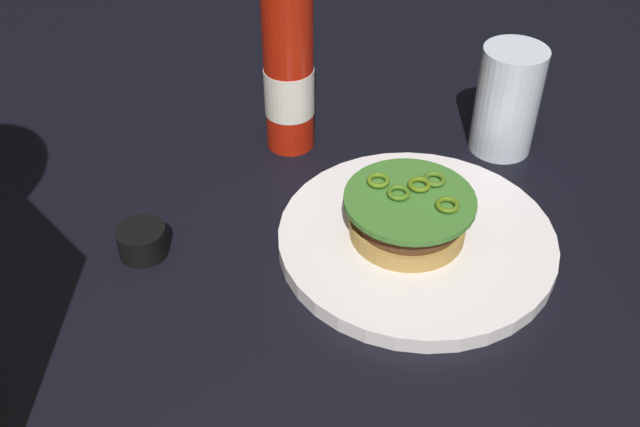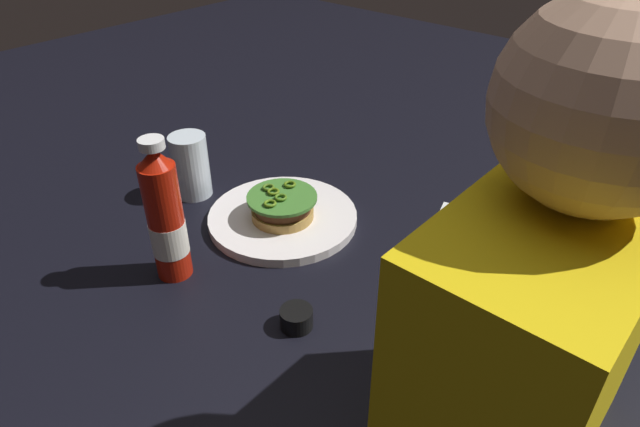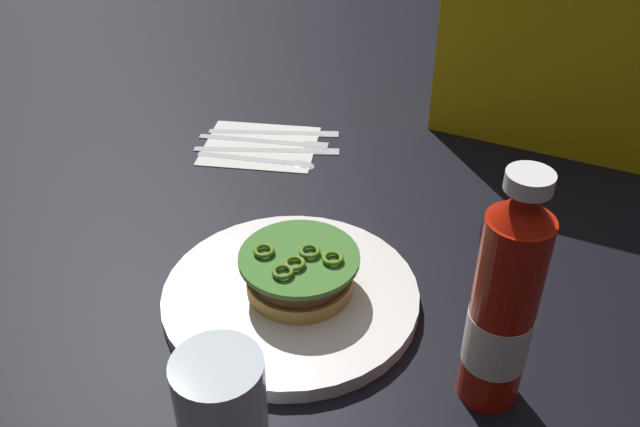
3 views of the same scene
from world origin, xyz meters
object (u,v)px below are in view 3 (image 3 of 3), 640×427
(dinner_plate, at_px, (291,296))
(burger_sandwich, at_px, (299,272))
(butter_knife, at_px, (276,148))
(napkin, at_px, (260,145))
(steak_knife, at_px, (282,131))
(spoon_utensil, at_px, (273,159))
(ketchup_bottle, at_px, (503,308))
(water_glass, at_px, (223,419))
(condiment_cup, at_px, (501,232))
(fork_utensil, at_px, (274,140))

(dinner_plate, distance_m, burger_sandwich, 0.03)
(dinner_plate, xyz_separation_m, butter_knife, (-0.17, 0.28, -0.00))
(napkin, distance_m, steak_knife, 0.05)
(spoon_utensil, bearing_deg, napkin, 140.68)
(ketchup_bottle, distance_m, water_glass, 0.26)
(condiment_cup, distance_m, fork_utensil, 0.38)
(spoon_utensil, distance_m, steak_knife, 0.09)
(steak_knife, bearing_deg, spoon_utensil, -71.01)
(water_glass, bearing_deg, burger_sandwich, 100.65)
(ketchup_bottle, xyz_separation_m, steak_knife, (-0.42, 0.36, -0.10))
(steak_knife, bearing_deg, dinner_plate, -60.46)
(spoon_utensil, relative_size, butter_knife, 0.84)
(dinner_plate, distance_m, napkin, 0.35)
(dinner_plate, bearing_deg, butter_knife, 121.31)
(dinner_plate, xyz_separation_m, burger_sandwich, (0.01, 0.01, 0.03))
(water_glass, distance_m, napkin, 0.56)
(burger_sandwich, xyz_separation_m, steak_knife, (-0.20, 0.33, -0.04))
(ketchup_bottle, xyz_separation_m, napkin, (-0.43, 0.32, -0.11))
(ketchup_bottle, height_order, water_glass, ketchup_bottle)
(condiment_cup, relative_size, napkin, 0.29)
(condiment_cup, distance_m, napkin, 0.39)
(dinner_plate, relative_size, spoon_utensil, 1.62)
(water_glass, relative_size, condiment_cup, 2.62)
(ketchup_bottle, height_order, steak_knife, ketchup_bottle)
(dinner_plate, relative_size, condiment_cup, 5.69)
(butter_knife, bearing_deg, burger_sandwich, -56.93)
(water_glass, height_order, fork_utensil, water_glass)
(water_glass, distance_m, steak_knife, 0.60)
(condiment_cup, distance_m, steak_knife, 0.39)
(butter_knife, bearing_deg, fork_utensil, 124.74)
(burger_sandwich, distance_m, butter_knife, 0.33)
(water_glass, xyz_separation_m, condiment_cup, (0.13, 0.41, -0.05))
(water_glass, bearing_deg, steak_knife, 113.67)
(burger_sandwich, relative_size, ketchup_bottle, 0.53)
(butter_knife, relative_size, fork_utensil, 1.04)
(burger_sandwich, bearing_deg, water_glass, -79.35)
(ketchup_bottle, height_order, condiment_cup, ketchup_bottle)
(butter_knife, bearing_deg, napkin, 175.24)
(ketchup_bottle, relative_size, condiment_cup, 4.98)
(napkin, xyz_separation_m, spoon_utensil, (0.04, -0.03, 0.00))
(burger_sandwich, xyz_separation_m, fork_utensil, (-0.19, 0.30, -0.04))
(dinner_plate, relative_size, butter_knife, 1.36)
(spoon_utensil, distance_m, fork_utensil, 0.06)
(condiment_cup, xyz_separation_m, steak_knife, (-0.37, 0.13, -0.01))
(dinner_plate, distance_m, condiment_cup, 0.28)
(fork_utensil, xyz_separation_m, steak_knife, (-0.00, 0.03, 0.00))
(burger_sandwich, xyz_separation_m, ketchup_bottle, (0.22, -0.04, 0.07))
(fork_utensil, distance_m, steak_knife, 0.03)
(butter_knife, distance_m, steak_knife, 0.05)
(napkin, bearing_deg, spoon_utensil, -39.32)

